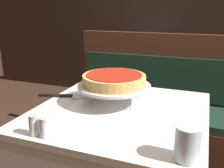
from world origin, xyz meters
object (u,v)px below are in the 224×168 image
Objects in this scene: deep_dish_pizza at (114,79)px; water_glass_near at (187,143)px; pizza_pan_stand at (114,87)px; condiment_caddy at (150,46)px; dining_table_rear at (143,59)px; napkin_holder at (133,80)px; salt_shaker at (34,125)px; pizza_server at (66,96)px; pepper_shaker at (44,128)px; booth_bench at (173,125)px; dining_table_front at (120,131)px.

deep_dish_pizza is 2.72× the size of water_glass_near.
condiment_caddy is at bearing 96.79° from pizza_pan_stand.
napkin_holder reaches higher than dining_table_rear.
salt_shaker is at bearing -176.18° from water_glass_near.
water_glass_near is at bearing -29.50° from pizza_server.
pizza_server is (-0.28, -0.00, -0.12)m from deep_dish_pizza.
pepper_shaker reaches higher than pizza_server.
dining_table_rear is 6.61× the size of water_glass_near.
napkin_holder is (-0.38, 0.68, -0.01)m from water_glass_near.
pepper_shaker reaches higher than dining_table_rear.
booth_bench is at bearing 71.94° from salt_shaker.
salt_shaker is (0.11, -0.42, 0.04)m from pizza_server.
pizza_pan_stand reaches higher than dining_table_front.
booth_bench reaches higher than dining_table_front.
pepper_shaker is (0.16, -0.42, 0.03)m from pizza_server.
deep_dish_pizza is (0.27, -1.70, 0.23)m from dining_table_rear.
booth_bench is 0.74m from napkin_holder.
water_glass_near is 1.16× the size of napkin_holder.
pepper_shaker is (-0.18, -0.36, 0.16)m from dining_table_front.
pizza_server is (-0.28, -0.00, -0.09)m from pizza_pan_stand.
dining_table_front is 0.36m from pizza_server.
pizza_server is 0.42m from napkin_holder.
deep_dish_pizza is at bearing 133.72° from dining_table_front.
salt_shaker is 2.20m from condiment_caddy.
deep_dish_pizza is (-0.05, 0.06, 0.25)m from dining_table_front.
condiment_caddy is (-0.60, 2.16, -0.02)m from water_glass_near.
deep_dish_pizza is 0.55m from water_glass_near.
deep_dish_pizza reaches higher than salt_shaker.
deep_dish_pizza is 3.15× the size of napkin_holder.
pizza_server is 0.77m from water_glass_near.
pizza_server is at bearing -134.13° from napkin_holder.
deep_dish_pizza is 3.90× the size of salt_shaker.
dining_table_front is 6.95× the size of water_glass_near.
dining_table_rear is 4.71× the size of condiment_caddy.
condiment_caddy is at bearing 98.26° from dining_table_front.
water_glass_near is at bearing -43.98° from dining_table_front.
pizza_pan_stand is at bearing -153.43° from deep_dish_pizza.
dining_table_front is at bearing 57.74° from salt_shaker.
napkin_holder is at bearing 87.87° from deep_dish_pizza.
napkin_holder is at bearing 79.25° from pepper_shaker.
salt_shaker is at bearing -112.41° from pizza_pan_stand.
pepper_shaker is 2.20m from condiment_caddy.
napkin_holder is (0.01, 0.30, -0.05)m from pizza_pan_stand.
pizza_pan_stand reaches higher than dining_table_rear.
salt_shaker is 0.50× the size of condiment_caddy.
pizza_pan_stand is (-0.22, -0.80, 0.54)m from booth_bench.
pepper_shaker is 0.73m from napkin_holder.
water_glass_near is 0.71× the size of condiment_caddy.
booth_bench reaches higher than condiment_caddy.
deep_dish_pizza is at bearing 67.59° from salt_shaker.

